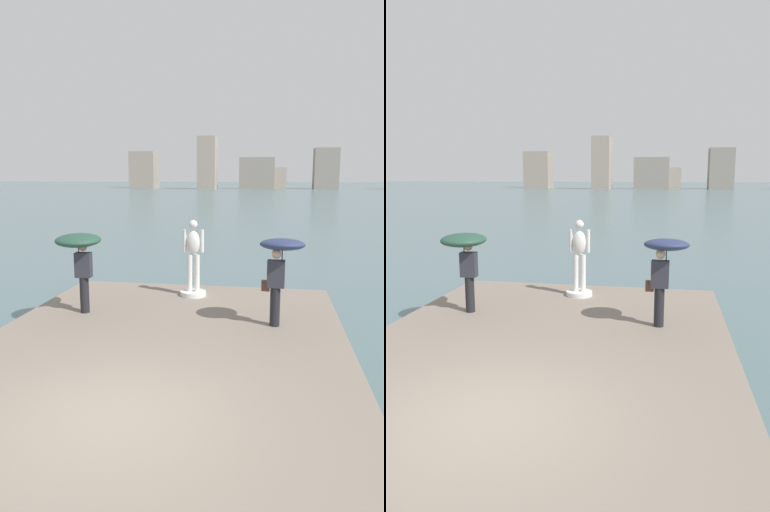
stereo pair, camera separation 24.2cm
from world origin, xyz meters
TOP-DOWN VIEW (x-y plane):
  - ground_plane at (0.00, 40.00)m, footprint 400.00×400.00m
  - pier at (0.00, 2.50)m, footprint 7.44×10.99m
  - statue_white_figure at (0.00, 6.74)m, footprint 0.72×0.72m
  - onlooker_left at (-2.43, 4.72)m, footprint 1.16×1.17m
  - onlooker_right at (2.31, 4.45)m, footprint 1.02×1.03m
  - distant_skyline at (-4.33, 121.33)m, footprint 75.19×13.47m

SIDE VIEW (x-z plane):
  - ground_plane at x=0.00m, z-range 0.00..0.00m
  - pier at x=0.00m, z-range 0.00..0.40m
  - statue_white_figure at x=0.00m, z-range 0.22..2.33m
  - onlooker_right at x=2.31m, z-range 0.96..2.94m
  - onlooker_left at x=-2.43m, z-range 1.00..2.95m
  - distant_skyline at x=-4.33m, z-range -1.71..11.59m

